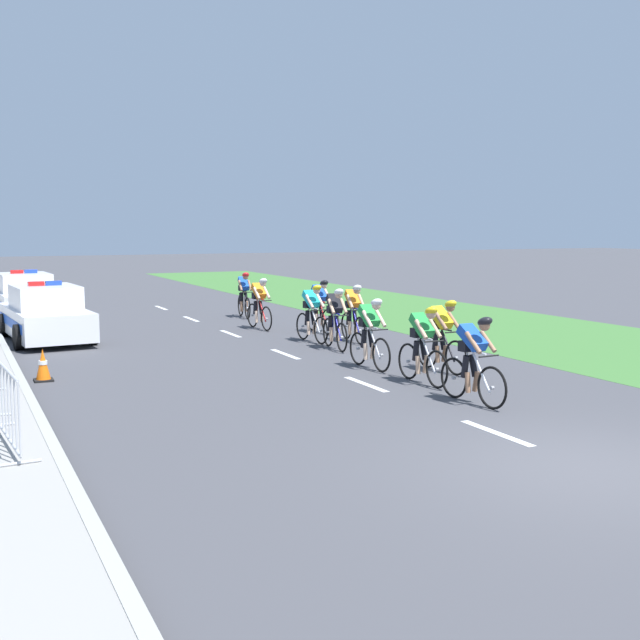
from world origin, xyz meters
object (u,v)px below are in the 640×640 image
object	(u,v)px
police_car_nearest	(46,315)
cyclist_second	(423,344)
cyclist_tenth	(244,294)
cyclist_fifth	(335,318)
police_car_second	(25,297)
cyclist_third	(442,334)
cyclist_lead	(474,358)
cyclist_fourth	(370,332)
cyclist_seventh	(312,312)
crowd_barrier_front	(5,406)
traffic_cone_near	(43,365)
cyclist_sixth	(353,312)
cyclist_eighth	(320,305)
cyclist_ninth	(260,303)

from	to	relation	value
police_car_nearest	cyclist_second	bearing A→B (deg)	-57.44
cyclist_second	cyclist_tenth	bearing A→B (deg)	86.59
cyclist_fifth	police_car_second	xyz separation A→B (m)	(-6.30, 10.78, -0.11)
cyclist_third	police_car_nearest	xyz separation A→B (m)	(-6.96, 8.31, -0.11)
cyclist_lead	cyclist_fourth	size ratio (longest dim) A/B	1.00
cyclist_seventh	crowd_barrier_front	bearing A→B (deg)	-136.59
cyclist_second	crowd_barrier_front	xyz separation A→B (m)	(-7.59, -1.58, -0.14)
cyclist_seventh	crowd_barrier_front	world-z (taller)	cyclist_seventh
traffic_cone_near	cyclist_fifth	bearing A→B (deg)	9.63
traffic_cone_near	crowd_barrier_front	bearing A→B (deg)	-101.24
cyclist_lead	cyclist_fourth	bearing A→B (deg)	89.37
crowd_barrier_front	police_car_nearest	bearing A→B (deg)	81.12
cyclist_lead	police_car_second	distance (m)	18.15
cyclist_second	cyclist_sixth	size ratio (longest dim) A/B	1.00
cyclist_third	cyclist_eighth	size ratio (longest dim) A/B	1.00
cyclist_third	crowd_barrier_front	world-z (taller)	cyclist_third
cyclist_lead	cyclist_third	xyz separation A→B (m)	(1.23, 2.76, 0.00)
cyclist_sixth	crowd_barrier_front	xyz separation A→B (m)	(-8.99, -7.12, -0.14)
cyclist_third	cyclist_ninth	xyz separation A→B (m)	(-0.96, 8.11, 0.00)
cyclist_tenth	cyclist_lead	bearing A→B (deg)	-93.62
cyclist_fifth	cyclist_eighth	xyz separation A→B (m)	(0.98, 2.94, 0.00)
cyclist_third	crowd_barrier_front	size ratio (longest dim) A/B	0.74
cyclist_lead	cyclist_eighth	bearing A→B (deg)	80.65
cyclist_ninth	police_car_second	xyz separation A→B (m)	(-6.00, 6.35, -0.11)
police_car_nearest	cyclist_ninth	bearing A→B (deg)	-1.88
cyclist_eighth	police_car_nearest	bearing A→B (deg)	166.99
cyclist_lead	cyclist_eighth	distance (m)	9.51
cyclist_eighth	cyclist_ninth	bearing A→B (deg)	130.71
crowd_barrier_front	cyclist_fourth	bearing A→B (deg)	24.93
traffic_cone_near	cyclist_seventh	bearing A→B (deg)	20.09
cyclist_sixth	cyclist_tenth	distance (m)	6.58
cyclist_tenth	traffic_cone_near	world-z (taller)	cyclist_tenth
cyclist_sixth	police_car_nearest	world-z (taller)	police_car_nearest
police_car_nearest	cyclist_third	bearing A→B (deg)	-50.03
cyclist_eighth	cyclist_fourth	bearing A→B (deg)	-104.87
cyclist_fourth	cyclist_sixth	size ratio (longest dim) A/B	1.00
police_car_second	cyclist_sixth	bearing A→B (deg)	-53.47
cyclist_lead	traffic_cone_near	world-z (taller)	cyclist_lead
cyclist_tenth	police_car_nearest	distance (m)	7.21
cyclist_second	cyclist_fourth	size ratio (longest dim) A/B	1.00
cyclist_second	cyclist_seventh	size ratio (longest dim) A/B	1.00
cyclist_fifth	crowd_barrier_front	xyz separation A→B (m)	(-7.99, -6.19, -0.14)
crowd_barrier_front	cyclist_seventh	bearing A→B (deg)	43.41
cyclist_third	crowd_barrier_front	xyz separation A→B (m)	(-8.65, -2.51, -0.14)
cyclist_lead	cyclist_fifth	bearing A→B (deg)	85.01
police_car_second	traffic_cone_near	bearing A→B (deg)	-93.32
cyclist_second	cyclist_tenth	size ratio (longest dim) A/B	1.00
cyclist_sixth	police_car_nearest	bearing A→B (deg)	153.13
crowd_barrier_front	cyclist_tenth	bearing A→B (deg)	58.71
cyclist_eighth	traffic_cone_near	xyz separation A→B (m)	(-7.98, -4.13, -0.48)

